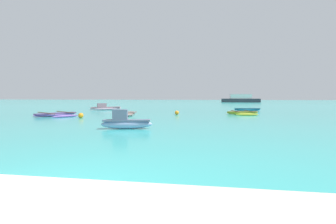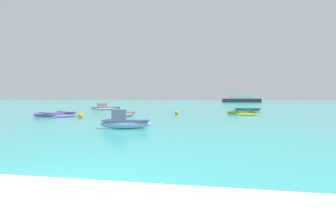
{
  "view_description": "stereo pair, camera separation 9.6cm",
  "coord_description": "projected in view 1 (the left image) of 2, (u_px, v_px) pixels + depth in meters",
  "views": [
    {
      "loc": [
        2.56,
        -2.92,
        1.7
      ],
      "look_at": [
        -0.53,
        17.96,
        0.25
      ],
      "focal_mm": 24.0,
      "sensor_mm": 36.0,
      "label": 1
    },
    {
      "loc": [
        2.65,
        -2.9,
        1.7
      ],
      "look_at": [
        -0.53,
        17.96,
        0.25
      ],
      "focal_mm": 24.0,
      "sensor_mm": 36.0,
      "label": 2
    }
  ],
  "objects": [
    {
      "name": "moored_boat_1",
      "position": [
        105.0,
        108.0,
        28.34
      ],
      "size": [
        3.5,
        2.66,
        0.87
      ],
      "rotation": [
        0.0,
        0.0,
        0.61
      ],
      "color": "#E7A3BB",
      "rests_on": "ground_plane"
    },
    {
      "name": "moored_boat_3",
      "position": [
        247.0,
        109.0,
        26.3
      ],
      "size": [
        3.06,
        0.84,
        0.35
      ],
      "rotation": [
        0.0,
        0.0,
        0.05
      ],
      "color": "teal",
      "rests_on": "ground_plane"
    },
    {
      "name": "moored_boat_2",
      "position": [
        56.0,
        114.0,
        19.65
      ],
      "size": [
        4.44,
        3.92,
        0.34
      ],
      "rotation": [
        0.0,
        0.0,
        1.0
      ],
      "color": "#7D53A9",
      "rests_on": "ground_plane"
    },
    {
      "name": "mooring_buoy_1",
      "position": [
        177.0,
        113.0,
        20.95
      ],
      "size": [
        0.4,
        0.4,
        0.4
      ],
      "color": "orange",
      "rests_on": "ground_plane"
    },
    {
      "name": "moored_boat_0",
      "position": [
        242.0,
        113.0,
        21.5
      ],
      "size": [
        3.04,
        3.31,
        0.35
      ],
      "rotation": [
        0.0,
        0.0,
        0.13
      ],
      "color": "gold",
      "rests_on": "ground_plane"
    },
    {
      "name": "mooring_buoy_2",
      "position": [
        81.0,
        115.0,
        17.81
      ],
      "size": [
        0.41,
        0.41,
        0.41
      ],
      "color": "orange",
      "rests_on": "ground_plane"
    },
    {
      "name": "distant_ferry",
      "position": [
        241.0,
        99.0,
        67.12
      ],
      "size": [
        11.02,
        2.42,
        2.42
      ],
      "color": "#2D333D",
      "rests_on": "ground_plane"
    },
    {
      "name": "moored_boat_4",
      "position": [
        126.0,
        122.0,
        11.8
      ],
      "size": [
        2.73,
        1.01,
        1.03
      ],
      "rotation": [
        0.0,
        0.0,
        0.19
      ],
      "color": "#94A6D4",
      "rests_on": "ground_plane"
    },
    {
      "name": "moored_boat_5",
      "position": [
        125.0,
        114.0,
        19.09
      ],
      "size": [
        1.59,
        2.44,
        0.38
      ],
      "rotation": [
        0.0,
        0.0,
        1.17
      ],
      "color": "tan",
      "rests_on": "ground_plane"
    },
    {
      "name": "ground_plane",
      "position": [
        28.0,
        210.0,
        3.37
      ],
      "size": [
        240.0,
        240.0,
        0.0
      ],
      "color": "#38ADA8"
    }
  ]
}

